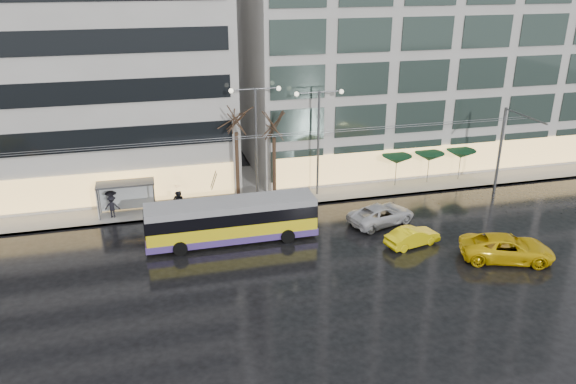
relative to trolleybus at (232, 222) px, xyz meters
name	(u,v)px	position (x,y,z in m)	size (l,w,h in m)	color
ground	(261,270)	(1.06, -4.35, -1.44)	(140.00, 140.00, 0.00)	black
sidewalk	(250,186)	(3.06, 9.65, -1.37)	(80.00, 10.00, 0.15)	gray
kerb	(262,209)	(3.06, 4.70, -1.37)	(80.00, 0.10, 0.15)	slate
building_left	(9,53)	(-14.94, 14.65, 9.71)	(34.00, 14.00, 22.00)	#9F9C98
building_right	(418,23)	(20.06, 14.65, 11.21)	(32.00, 14.00, 25.00)	#9F9C98
trolleybus	(232,222)	(0.00, 0.00, 0.00)	(11.52, 4.51, 5.33)	yellow
catenary	(251,163)	(2.06, 3.59, 2.81)	(42.24, 5.12, 7.00)	#595B60
bus_shelter	(121,191)	(-7.33, 6.34, 0.52)	(4.20, 1.60, 2.51)	#595B60
street_lamp_near	(256,129)	(3.06, 6.45, 4.55)	(3.96, 0.36, 9.03)	#595B60
street_lamp_far	(319,128)	(8.06, 6.45, 4.27)	(3.96, 0.36, 8.53)	#595B60
tree_a	(236,115)	(1.56, 6.65, 5.64)	(3.20, 3.20, 8.40)	black
tree_b	(274,121)	(4.56, 6.85, 4.96)	(3.20, 3.20, 7.70)	black
parasol_a	(397,160)	(15.06, 6.65, 1.00)	(2.50, 2.50, 2.65)	#595B60
parasol_b	(429,157)	(18.06, 6.65, 1.00)	(2.50, 2.50, 2.65)	#595B60
parasol_c	(461,154)	(21.06, 6.65, 1.00)	(2.50, 2.50, 2.65)	#595B60
taxi_b	(412,237)	(11.64, -3.64, -0.81)	(1.34, 3.85, 1.27)	yellow
taxi_c	(507,248)	(16.59, -6.93, -0.64)	(2.67, 5.80, 1.61)	#E5BA0C
sedan_silver	(381,214)	(11.00, 0.13, -0.73)	(2.36, 5.11, 1.42)	silver
pedestrian_a	(176,194)	(-3.30, 5.62, 0.16)	(1.23, 1.24, 2.19)	black
pedestrian_b	(179,202)	(-3.17, 5.21, -0.39)	(1.11, 1.06, 1.81)	black
pedestrian_c	(112,203)	(-8.03, 5.77, -0.18)	(1.18, 0.92, 2.11)	black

